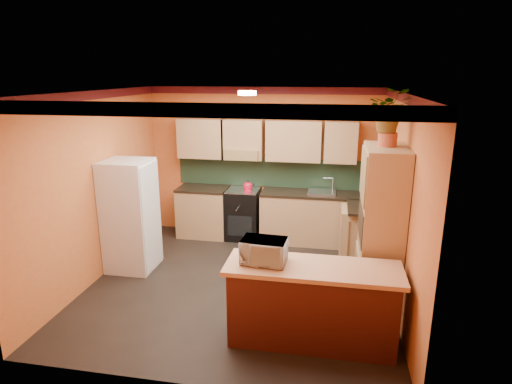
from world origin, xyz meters
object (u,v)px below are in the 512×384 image
at_px(pantry, 380,231).
at_px(microwave, 264,251).
at_px(breakfast_bar, 312,307).
at_px(fridge, 130,216).
at_px(base_cabinets_back, 277,217).
at_px(stove, 243,214).

bearing_deg(pantry, microwave, -145.78).
distance_m(breakfast_bar, microwave, 0.83).
relative_size(fridge, microwave, 3.51).
distance_m(fridge, pantry, 3.65).
bearing_deg(breakfast_bar, base_cabinets_back, 104.71).
bearing_deg(stove, microwave, -73.78).
bearing_deg(pantry, breakfast_bar, -130.85).
bearing_deg(stove, breakfast_bar, -64.73).
xyz_separation_m(stove, breakfast_bar, (1.41, -2.98, -0.02)).
distance_m(stove, pantry, 3.08).
bearing_deg(base_cabinets_back, breakfast_bar, -75.29).
bearing_deg(base_cabinets_back, pantry, -53.36).
bearing_deg(fridge, microwave, -32.20).
bearing_deg(microwave, stove, 109.83).
xyz_separation_m(stove, microwave, (0.87, -2.98, 0.61)).
distance_m(base_cabinets_back, breakfast_bar, 3.08).
bearing_deg(pantry, base_cabinets_back, 126.64).
height_order(fridge, pantry, pantry).
distance_m(stove, fridge, 2.13).
xyz_separation_m(fridge, breakfast_bar, (2.83, -1.44, -0.41)).
height_order(base_cabinets_back, stove, stove).
bearing_deg(fridge, pantry, -8.67).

